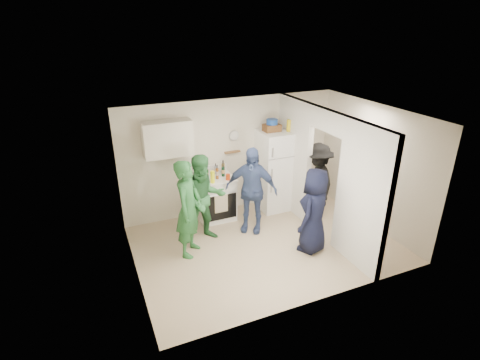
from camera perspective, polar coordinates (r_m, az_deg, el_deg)
name	(u,v)px	position (r m, az deg, el deg)	size (l,w,h in m)	color
floor	(265,244)	(7.30, 3.88, -9.76)	(4.80, 4.80, 0.00)	tan
wall_back	(232,156)	(8.13, -1.30, 3.74)	(4.80, 4.80, 0.00)	silver
wall_front	(322,231)	(5.42, 12.44, -7.54)	(4.80, 4.80, 0.00)	silver
wall_left	(130,210)	(6.08, -16.48, -4.40)	(3.40, 3.40, 0.00)	silver
wall_right	(373,166)	(8.02, 19.63, 2.05)	(3.40, 3.40, 0.00)	silver
ceiling	(269,116)	(6.29, 4.50, 9.67)	(4.80, 4.80, 0.00)	white
partition_pier_back	(294,157)	(8.14, 8.18, 3.52)	(0.12, 1.20, 2.50)	silver
partition_pier_front	(362,198)	(6.52, 18.11, -2.67)	(0.12, 1.20, 2.50)	silver
partition_header	(329,121)	(6.96, 13.35, 8.77)	(0.12, 1.00, 0.40)	silver
stove	(215,198)	(7.98, -3.79, -2.77)	(0.79, 0.66, 0.94)	white
upper_cabinet	(168,139)	(7.39, -10.98, 6.18)	(0.95, 0.34, 0.70)	silver
fridge	(275,170)	(8.32, 5.42, 1.47)	(0.74, 0.72, 1.79)	white
wicker_basket	(272,128)	(8.00, 4.87, 7.94)	(0.35, 0.25, 0.15)	brown
blue_bowl	(272,122)	(7.97, 4.91, 8.85)	(0.24, 0.24, 0.11)	#163F98
yellow_cup_stack_top	(289,126)	(8.02, 7.44, 8.23)	(0.09, 0.09, 0.25)	yellow
wall_clock	(234,136)	(7.99, -0.94, 6.79)	(0.22, 0.22, 0.03)	white
spice_shelf	(232,152)	(8.06, -1.17, 4.30)	(0.35, 0.08, 0.03)	olive
nook_window	(368,144)	(8.02, 18.97, 5.18)	(0.03, 0.70, 0.80)	black
nook_window_frame	(368,144)	(8.01, 18.89, 5.17)	(0.04, 0.76, 0.86)	white
nook_valance	(369,128)	(7.90, 19.08, 7.56)	(0.04, 0.82, 0.18)	white
yellow_cup_stack_stove	(213,177)	(7.51, -4.21, 0.47)	(0.09, 0.09, 0.25)	yellow
red_cup	(228,177)	(7.66, -1.84, 0.46)	(0.09, 0.09, 0.12)	red
person_green_left	(188,209)	(6.66, -7.86, -4.37)	(0.66, 0.43, 1.81)	#2B6D34
person_green_center	(204,199)	(7.06, -5.50, -2.92)	(0.85, 0.66, 1.74)	#357942
person_denim	(251,190)	(7.36, 1.70, -1.55)	(1.04, 0.43, 1.77)	#38447C
person_navy	(314,211)	(6.88, 11.22, -4.63)	(0.79, 0.51, 1.61)	black
person_nook	(317,182)	(8.01, 11.66, -0.26)	(1.08, 0.62, 1.67)	black
bottle_a	(200,170)	(7.77, -6.11, 1.50)	(0.06, 0.06, 0.33)	brown
bottle_b	(207,173)	(7.61, -5.01, 1.02)	(0.06, 0.06, 0.32)	#1B5123
bottle_c	(208,169)	(7.85, -4.97, 1.64)	(0.06, 0.06, 0.29)	silver
bottle_d	(217,172)	(7.68, -3.49, 1.25)	(0.06, 0.06, 0.31)	brown
bottle_e	(216,169)	(7.93, -3.74, 1.72)	(0.06, 0.06, 0.24)	gray
bottle_f	(223,170)	(7.82, -2.58, 1.52)	(0.07, 0.07, 0.27)	#13341F
bottle_g	(223,167)	(7.93, -2.58, 1.99)	(0.07, 0.07, 0.31)	olive
bottle_h	(203,175)	(7.56, -5.68, 0.76)	(0.07, 0.07, 0.30)	silver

